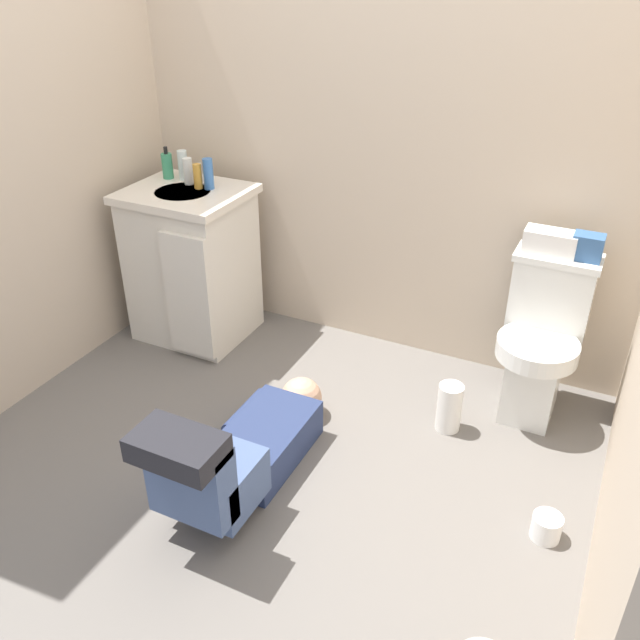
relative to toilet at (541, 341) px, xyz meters
name	(u,v)px	position (x,y,z in m)	size (l,w,h in m)	color
ground_plane	(278,454)	(-0.92, -0.79, -0.39)	(3.07, 3.11, 0.04)	#67625C
wall_back	(382,115)	(-0.92, 0.30, 0.83)	(2.73, 0.08, 2.40)	beige
toilet	(541,341)	(0.00, 0.00, 0.00)	(0.36, 0.46, 0.75)	silver
vanity_cabinet	(192,263)	(-1.80, -0.10, 0.05)	(0.60, 0.53, 0.82)	silver
faucet	(200,173)	(-1.80, 0.05, 0.50)	(0.02, 0.02, 0.10)	silver
person_plumber	(240,451)	(-0.94, -1.03, -0.19)	(0.38, 1.06, 0.52)	navy
tissue_box	(551,242)	(-0.05, 0.09, 0.43)	(0.22, 0.11, 0.10)	silver
toiletry_bag	(588,247)	(0.10, 0.09, 0.44)	(0.12, 0.09, 0.11)	#33598C
soap_dispenser	(167,165)	(-1.99, 0.03, 0.52)	(0.06, 0.06, 0.17)	#389064
bottle_clear	(183,165)	(-1.91, 0.05, 0.53)	(0.05, 0.05, 0.15)	silver
bottle_white	(188,171)	(-1.84, 0.00, 0.52)	(0.05, 0.05, 0.13)	white
bottle_amber	(198,176)	(-1.76, -0.04, 0.51)	(0.04, 0.04, 0.12)	gold
bottle_blue	(208,174)	(-1.71, -0.02, 0.53)	(0.05, 0.05, 0.15)	#386CB1
paper_towel_roll	(449,407)	(-0.30, -0.32, -0.25)	(0.11, 0.11, 0.23)	white
toilet_paper_roll	(546,527)	(0.21, -0.78, -0.32)	(0.11, 0.11, 0.10)	white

